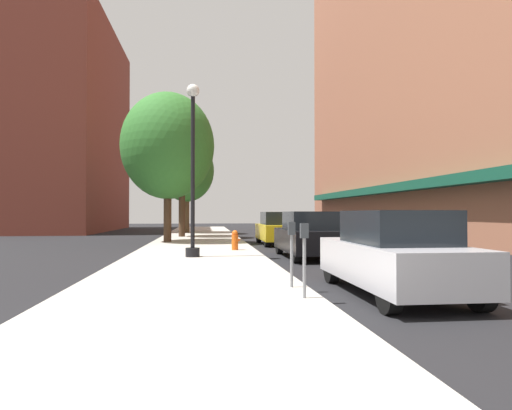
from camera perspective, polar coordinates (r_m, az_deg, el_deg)
ground_plane at (r=22.74m, az=2.76°, el=-5.08°), size 90.00×90.00×0.00m
sidewalk_slab at (r=23.43m, az=-7.37°, el=-4.80°), size 4.80×50.00×0.12m
building_right_brick at (r=32.27m, az=22.35°, el=19.75°), size 6.80×40.00×26.07m
building_far_background at (r=43.56m, az=-21.84°, el=9.04°), size 6.80×18.00×18.35m
lamppost at (r=15.35m, az=-8.11°, el=4.94°), size 0.48×0.48×5.90m
fire_hydrant at (r=17.94m, az=-2.71°, el=-4.51°), size 0.33×0.26×0.79m
parking_meter_near at (r=9.00m, az=4.59°, el=-5.25°), size 0.14×0.09×1.31m
parking_meter_far at (r=7.88m, az=6.22°, el=-5.85°), size 0.14×0.09×1.31m
tree_near at (r=28.60m, az=-9.47°, el=5.98°), size 3.78×3.78×7.17m
tree_mid at (r=23.65m, az=-11.25°, el=7.43°), size 4.80×4.80×7.73m
tree_far at (r=34.07m, az=-8.88°, el=4.36°), size 4.11×4.11×7.06m
car_silver at (r=9.16m, az=17.29°, el=-6.01°), size 1.80×4.30×1.66m
car_black at (r=15.99m, az=6.77°, el=-3.89°), size 1.80×4.30×1.66m
car_yellow at (r=22.55m, az=2.82°, el=-3.06°), size 1.80×4.30×1.66m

